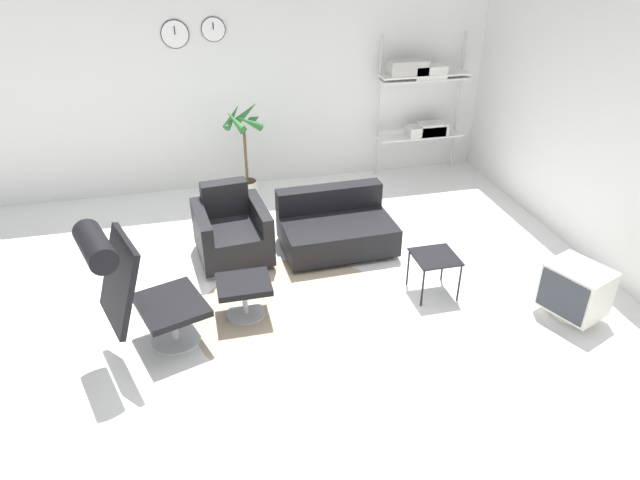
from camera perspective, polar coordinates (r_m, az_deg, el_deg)
name	(u,v)px	position (r m, az deg, el deg)	size (l,w,h in m)	color
ground_plane	(285,294)	(5.73, -3.55, -5.45)	(12.00, 12.00, 0.00)	white
wall_back	(242,83)	(7.72, -7.85, 15.33)	(12.00, 0.09, 2.80)	silver
wall_right	(614,133)	(6.49, 27.35, 9.45)	(0.06, 12.00, 2.80)	silver
round_rug	(299,314)	(5.46, -2.09, -7.40)	(1.97, 1.97, 0.01)	tan
lounge_chair	(130,280)	(4.85, -18.47, -3.84)	(1.01, 0.84, 1.23)	#BCBCC1
ottoman	(244,290)	(5.34, -7.61, -4.97)	(0.49, 0.42, 0.37)	#BCBCC1
armchair_red	(232,233)	(6.26, -8.82, 0.68)	(0.82, 0.88, 0.78)	silver
couch_low	(336,229)	(6.39, 1.57, 1.13)	(1.24, 0.88, 0.63)	black
side_table	(435,260)	(5.66, 11.42, -1.97)	(0.42, 0.42, 0.43)	black
crt_television	(575,291)	(5.77, 24.16, -4.66)	(0.59, 0.65, 0.53)	beige
potted_plant	(246,155)	(7.40, -7.41, 8.40)	(0.52, 0.53, 1.31)	silver
shelf_unit	(423,98)	(8.13, 10.23, 13.84)	(1.24, 0.28, 1.95)	#BCBCC1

